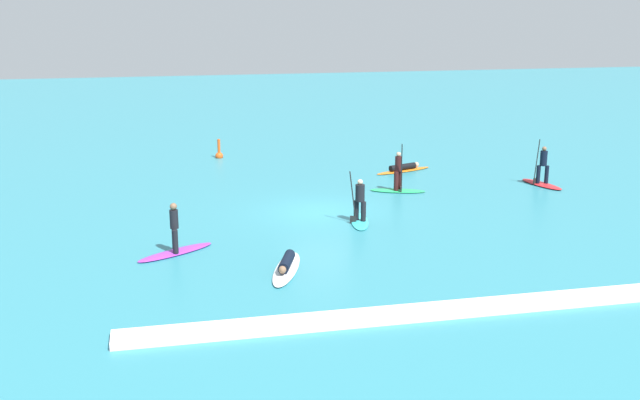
% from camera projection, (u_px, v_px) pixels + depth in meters
% --- Properties ---
extents(ground_plane, '(120.00, 120.00, 0.00)m').
position_uv_depth(ground_plane, '(320.00, 212.00, 30.48)').
color(ground_plane, teal).
rests_on(ground_plane, ground).
extents(surfer_on_green_board, '(2.54, 1.54, 2.25)m').
position_uv_depth(surfer_on_green_board, '(398.00, 181.00, 33.67)').
color(surfer_on_green_board, '#23B266').
rests_on(surfer_on_green_board, ground_plane).
extents(surfer_on_orange_board, '(3.25, 1.67, 0.38)m').
position_uv_depth(surfer_on_orange_board, '(404.00, 169.00, 37.78)').
color(surfer_on_orange_board, orange).
rests_on(surfer_on_orange_board, ground_plane).
extents(surfer_on_red_board, '(1.30, 2.55, 2.13)m').
position_uv_depth(surfer_on_red_board, '(542.00, 176.00, 34.81)').
color(surfer_on_red_board, red).
rests_on(surfer_on_red_board, ground_plane).
extents(surfer_on_purple_board, '(2.81, 2.11, 1.74)m').
position_uv_depth(surfer_on_purple_board, '(175.00, 242.00, 25.38)').
color(surfer_on_purple_board, purple).
rests_on(surfer_on_purple_board, ground_plane).
extents(surfer_on_teal_board, '(1.15, 2.49, 2.05)m').
position_uv_depth(surfer_on_teal_board, '(360.00, 209.00, 28.93)').
color(surfer_on_teal_board, '#33C6CC').
rests_on(surfer_on_teal_board, ground_plane).
extents(surfer_on_white_board, '(1.72, 3.30, 0.45)m').
position_uv_depth(surfer_on_white_board, '(286.00, 266.00, 23.82)').
color(surfer_on_white_board, white).
rests_on(surfer_on_white_board, ground_plane).
extents(marker_buoy, '(0.42, 0.42, 1.12)m').
position_uv_depth(marker_buoy, '(219.00, 154.00, 41.00)').
color(marker_buoy, '#E55119').
rests_on(marker_buoy, ground_plane).
extents(wave_crest, '(15.33, 0.90, 0.18)m').
position_uv_depth(wave_crest, '(407.00, 314.00, 20.32)').
color(wave_crest, white).
rests_on(wave_crest, ground_plane).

